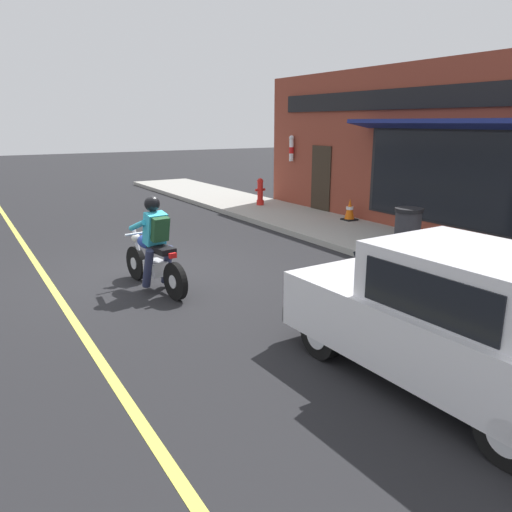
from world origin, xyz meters
TOP-DOWN VIEW (x-y plane):
  - ground_plane at (0.00, 0.00)m, footprint 80.00×80.00m
  - sidewalk_curb at (5.41, 3.00)m, footprint 2.60×22.00m
  - lane_stripe at (-1.80, 3.00)m, footprint 0.12×19.80m
  - storefront_building at (6.94, 0.17)m, footprint 1.25×11.92m
  - motorcycle_with_rider at (-0.27, -0.77)m, footprint 0.64×2.01m
  - car_hatchback at (1.31, -5.53)m, footprint 1.76×3.83m
  - trash_bin at (4.75, -1.77)m, footprint 0.56×0.56m
  - traffic_cone at (6.33, 1.73)m, footprint 0.36×0.36m
  - fire_hydrant at (5.60, 5.29)m, footprint 0.36×0.24m

SIDE VIEW (x-z plane):
  - ground_plane at x=0.00m, z-range 0.00..0.00m
  - lane_stripe at x=-1.80m, z-range 0.00..0.01m
  - sidewalk_curb at x=5.41m, z-range 0.00..0.14m
  - traffic_cone at x=6.33m, z-range 0.13..0.73m
  - fire_hydrant at x=5.60m, z-range 0.13..1.01m
  - trash_bin at x=4.75m, z-range 0.15..1.13m
  - motorcycle_with_rider at x=-0.27m, z-range -0.13..1.49m
  - car_hatchback at x=1.31m, z-range -0.02..1.55m
  - storefront_building at x=6.94m, z-range 0.01..4.21m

